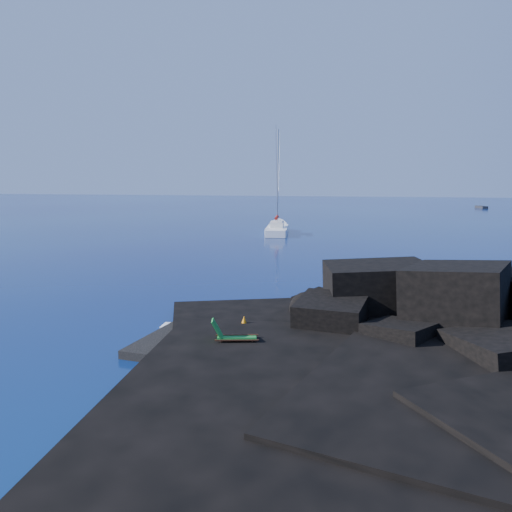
{
  "coord_description": "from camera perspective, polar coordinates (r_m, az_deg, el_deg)",
  "views": [
    {
      "loc": [
        9.85,
        -19.33,
        7.12
      ],
      "look_at": [
        1.95,
        13.19,
        2.0
      ],
      "focal_mm": 35.0,
      "sensor_mm": 36.0,
      "label": 1
    }
  ],
  "objects": [
    {
      "name": "sailboat",
      "position": [
        66.61,
        2.43,
        2.56
      ],
      "size": [
        4.65,
        13.39,
        13.77
      ],
      "primitive_type": null,
      "rotation": [
        0.0,
        0.0,
        0.15
      ],
      "color": "white",
      "rests_on": "ground"
    },
    {
      "name": "distant_boat_a",
      "position": [
        138.86,
        24.35,
        4.99
      ],
      "size": [
        2.45,
        4.75,
        0.61
      ],
      "primitive_type": "cube",
      "rotation": [
        0.0,
        0.0,
        0.24
      ],
      "color": "black",
      "rests_on": "ground"
    },
    {
      "name": "surf_foam",
      "position": [
        25.81,
        2.3,
        -7.32
      ],
      "size": [
        10.0,
        8.0,
        0.06
      ],
      "primitive_type": null,
      "color": "white",
      "rests_on": "ground"
    },
    {
      "name": "towel",
      "position": [
        21.5,
        -3.98,
        -9.61
      ],
      "size": [
        2.2,
        1.48,
        0.05
      ],
      "primitive_type": "cube",
      "rotation": [
        0.0,
        0.0,
        0.29
      ],
      "color": "white",
      "rests_on": "beach"
    },
    {
      "name": "headland",
      "position": [
        23.65,
        20.92,
        -9.42
      ],
      "size": [
        24.0,
        24.0,
        3.6
      ],
      "primitive_type": null,
      "color": "black",
      "rests_on": "ground"
    },
    {
      "name": "ground",
      "position": [
        22.84,
        -12.86,
        -9.7
      ],
      "size": [
        400.0,
        400.0,
        0.0
      ],
      "primitive_type": "plane",
      "color": "#04053F",
      "rests_on": "ground"
    },
    {
      "name": "sunbather",
      "position": [
        21.46,
        -3.98,
        -9.22
      ],
      "size": [
        1.91,
        0.96,
        0.25
      ],
      "primitive_type": null,
      "rotation": [
        0.0,
        0.0,
        0.29
      ],
      "color": "tan",
      "rests_on": "towel"
    },
    {
      "name": "deck_chair",
      "position": [
        20.6,
        -2.2,
        -8.67
      ],
      "size": [
        1.97,
        1.24,
        1.25
      ],
      "primitive_type": null,
      "rotation": [
        0.0,
        0.0,
        0.26
      ],
      "color": "#1A752B",
      "rests_on": "beach"
    },
    {
      "name": "marker_cone",
      "position": [
        23.06,
        -1.37,
        -7.59
      ],
      "size": [
        0.43,
        0.43,
        0.61
      ],
      "primitive_type": "cone",
      "rotation": [
        0.0,
        0.0,
        0.08
      ],
      "color": "orange",
      "rests_on": "beach"
    },
    {
      "name": "beach",
      "position": [
        21.74,
        -1.39,
        -10.43
      ],
      "size": [
        9.08,
        6.86,
        0.7
      ],
      "primitive_type": "cube",
      "rotation": [
        0.0,
        0.0,
        -0.1
      ],
      "color": "black",
      "rests_on": "ground"
    }
  ]
}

